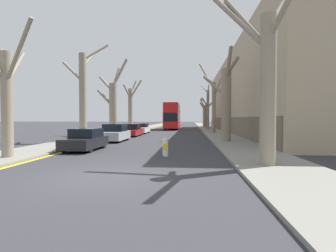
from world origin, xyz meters
TOP-DOWN VIEW (x-y plane):
  - ground_plane at (0.00, 0.00)m, footprint 300.00×300.00m
  - sidewalk_left at (-6.38, 50.00)m, footprint 3.38×120.00m
  - sidewalk_right at (6.38, 50.00)m, footprint 3.38×120.00m
  - building_facade_right at (13.06, 30.61)m, footprint 10.08×49.54m
  - kerb_line_stripe at (-4.51, 50.00)m, footprint 0.24×120.00m
  - street_tree_left_0 at (-5.93, 3.27)m, footprint 3.76×4.10m
  - street_tree_left_1 at (-5.97, 12.43)m, footprint 4.20×2.95m
  - street_tree_left_2 at (-5.85, 20.43)m, footprint 3.95×2.82m
  - street_tree_left_3 at (-5.94, 29.68)m, footprint 2.66×2.39m
  - street_tree_right_0 at (5.94, 2.10)m, footprint 3.54×4.06m
  - street_tree_right_1 at (5.83, 13.17)m, footprint 2.68×3.27m
  - street_tree_right_2 at (5.92, 25.66)m, footprint 3.06×2.25m
  - street_tree_right_3 at (5.88, 36.92)m, footprint 1.65×3.32m
  - street_tree_right_4 at (6.10, 47.90)m, footprint 3.46×1.75m
  - double_decker_bus at (-0.29, 38.21)m, footprint 2.50×10.09m
  - parked_car_0 at (-3.60, 7.10)m, footprint 1.73×3.92m
  - parked_car_1 at (-3.60, 13.41)m, footprint 1.89×4.09m
  - parked_car_2 at (-3.60, 20.03)m, footprint 1.79×4.33m
  - parked_car_3 at (-3.60, 25.53)m, footprint 1.80×4.46m
  - traffic_bollard at (1.62, 4.88)m, footprint 0.29×0.30m

SIDE VIEW (x-z plane):
  - ground_plane at x=0.00m, z-range 0.00..0.00m
  - kerb_line_stripe at x=-4.51m, z-range 0.00..0.01m
  - sidewalk_left at x=-6.38m, z-range 0.00..0.12m
  - sidewalk_right at x=6.38m, z-range 0.00..0.12m
  - traffic_bollard at x=1.62m, z-range 0.00..0.90m
  - parked_car_3 at x=-3.60m, z-range -0.03..1.30m
  - parked_car_0 at x=-3.60m, z-range -0.04..1.32m
  - parked_car_2 at x=-3.60m, z-range -0.04..1.33m
  - parked_car_1 at x=-3.60m, z-range -0.05..1.46m
  - double_decker_bus at x=-0.29m, z-range 0.30..4.89m
  - street_tree_right_4 at x=6.10m, z-range -0.10..6.05m
  - street_tree_left_0 at x=-5.93m, z-range -0.04..6.30m
  - street_tree_right_1 at x=5.83m, z-range -0.39..7.17m
  - street_tree_left_3 at x=-5.94m, z-range -0.24..7.46m
  - street_tree_left_2 at x=-5.85m, z-range -0.80..8.03m
  - street_tree_right_0 at x=5.94m, z-range -0.12..7.48m
  - street_tree_right_2 at x=5.92m, z-range -0.77..8.29m
  - street_tree_right_3 at x=5.88m, z-range -0.12..7.88m
  - street_tree_left_1 at x=-5.97m, z-range -0.15..8.33m
  - building_facade_right at x=13.06m, z-range -0.01..10.62m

